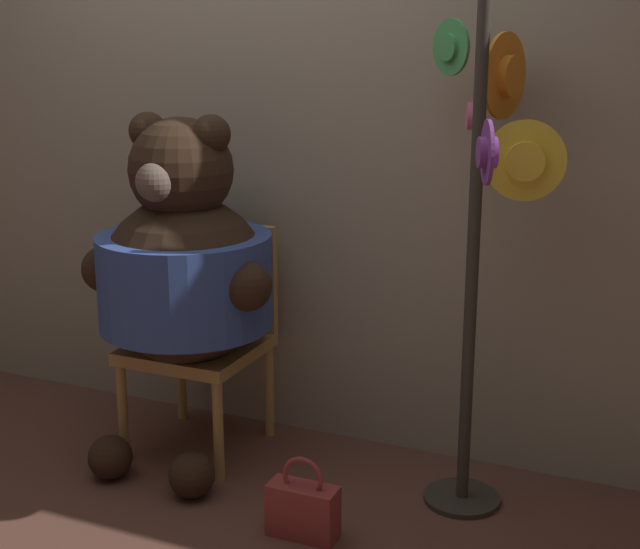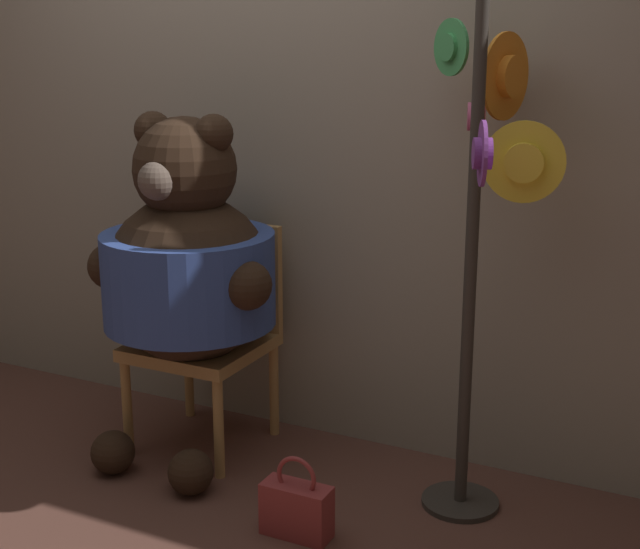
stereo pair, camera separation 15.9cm
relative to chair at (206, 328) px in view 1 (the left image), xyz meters
The scene contains 6 objects.
ground_plane 0.61m from the chair, 66.18° to the right, with size 14.00×14.00×0.00m, color brown.
wall_back 0.82m from the chair, 64.43° to the left, with size 8.00×0.10×2.48m.
chair is the anchor object (origin of this frame).
teddy_bear 0.33m from the chair, 86.93° to the right, with size 0.81×0.72×1.37m.
hat_display_rack 1.29m from the chair, ahead, with size 0.49×0.57×1.83m.
handbag_on_ground 0.94m from the chair, 38.11° to the right, with size 0.24×0.10×0.29m.
Camera 1 is at (1.66, -2.66, 1.65)m, focal length 50.00 mm.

